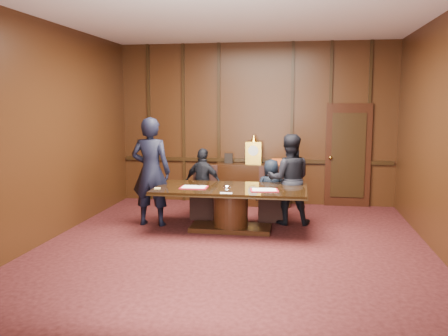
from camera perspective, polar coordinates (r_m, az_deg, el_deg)
name	(u,v)px	position (r m, az deg, el deg)	size (l,w,h in m)	color
room	(238,136)	(7.09, 1.69, 3.91)	(7.00, 7.04, 3.50)	black
sideboard	(253,183)	(10.32, 3.57, -1.78)	(1.60, 0.45, 1.54)	black
conference_table	(231,202)	(8.23, 0.82, -4.06)	(2.62, 1.32, 0.76)	black
folder_left	(194,187)	(8.18, -3.63, -2.32)	(0.47, 0.34, 0.02)	#A60F24
folder_right	(264,190)	(7.93, 4.85, -2.65)	(0.50, 0.39, 0.02)	#A60F24
inkstand	(227,189)	(7.74, 0.33, -2.54)	(0.20, 0.14, 0.12)	white
notepad	(157,188)	(8.15, -8.02, -2.42)	(0.10, 0.07, 0.01)	#FFDE7C
chair_left	(204,202)	(9.24, -2.40, -4.14)	(0.51, 0.51, 0.99)	black
chair_right	(271,205)	(9.07, 5.69, -4.40)	(0.51, 0.51, 0.99)	black
signatory_left	(203,183)	(9.09, -2.51, -1.87)	(0.79, 0.33, 1.35)	black
signatory_right	(271,190)	(8.94, 5.70, -2.67)	(0.57, 0.37, 1.17)	black
witness_left	(151,172)	(8.63, -8.78, -0.43)	(0.72, 0.47, 1.96)	black
witness_right	(289,179)	(8.71, 7.83, -1.36)	(0.80, 0.63, 1.65)	black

